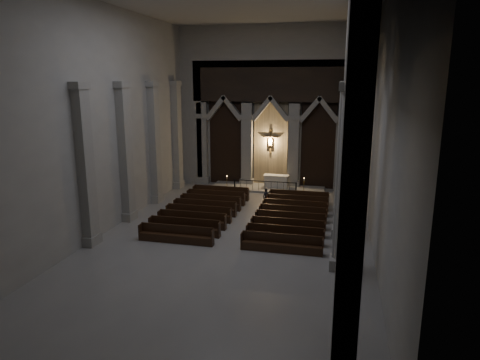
{
  "coord_description": "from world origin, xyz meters",
  "views": [
    {
      "loc": [
        5.17,
        -20.53,
        8.12
      ],
      "look_at": [
        -0.36,
        3.0,
        2.42
      ],
      "focal_mm": 32.0,
      "sensor_mm": 36.0,
      "label": 1
    }
  ],
  "objects": [
    {
      "name": "room",
      "position": [
        0.0,
        0.0,
        7.6
      ],
      "size": [
        24.0,
        24.1,
        12.0
      ],
      "color": "gray",
      "rests_on": "ground"
    },
    {
      "name": "sanctuary_wall",
      "position": [
        0.0,
        11.54,
        6.62
      ],
      "size": [
        14.0,
        0.77,
        12.0
      ],
      "color": "#98958E",
      "rests_on": "ground"
    },
    {
      "name": "right_arcade",
      "position": [
        5.5,
        1.33,
        7.83
      ],
      "size": [
        1.0,
        24.0,
        12.0
      ],
      "color": "#98958E",
      "rests_on": "ground"
    },
    {
      "name": "left_pilasters",
      "position": [
        -6.75,
        3.5,
        3.91
      ],
      "size": [
        0.6,
        13.0,
        8.03
      ],
      "color": "#98958E",
      "rests_on": "ground"
    },
    {
      "name": "sanctuary_step",
      "position": [
        0.0,
        10.6,
        0.07
      ],
      "size": [
        8.5,
        2.6,
        0.15
      ],
      "primitive_type": "cube",
      "color": "#98958E",
      "rests_on": "ground"
    },
    {
      "name": "altar",
      "position": [
        0.64,
        10.69,
        0.63
      ],
      "size": [
        1.87,
        0.75,
        0.95
      ],
      "color": "silver",
      "rests_on": "sanctuary_step"
    },
    {
      "name": "altar_rail",
      "position": [
        0.0,
        9.45,
        0.6
      ],
      "size": [
        4.65,
        0.09,
        0.91
      ],
      "color": "black",
      "rests_on": "ground"
    },
    {
      "name": "candle_stand_left",
      "position": [
        -2.73,
        8.88,
        0.35
      ],
      "size": [
        0.21,
        0.21,
        1.27
      ],
      "color": "olive",
      "rests_on": "ground"
    },
    {
      "name": "candle_stand_right",
      "position": [
        2.86,
        9.08,
        0.37
      ],
      "size": [
        0.23,
        0.23,
        1.37
      ],
      "color": "olive",
      "rests_on": "ground"
    },
    {
      "name": "pews",
      "position": [
        -0.0,
        2.92,
        0.29
      ],
      "size": [
        9.36,
        8.82,
        0.88
      ],
      "color": "black",
      "rests_on": "ground"
    },
    {
      "name": "worshipper",
      "position": [
        0.65,
        6.14,
        0.59
      ],
      "size": [
        0.5,
        0.42,
        1.18
      ],
      "primitive_type": "imported",
      "rotation": [
        0.0,
        0.0,
        -0.38
      ],
      "color": "black",
      "rests_on": "ground"
    }
  ]
}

